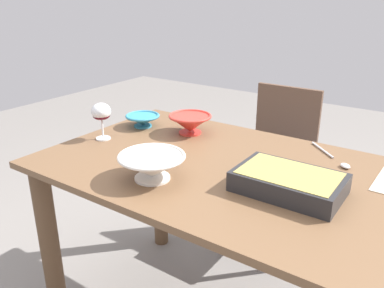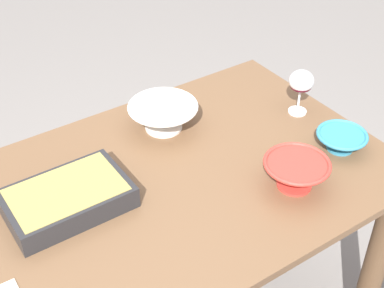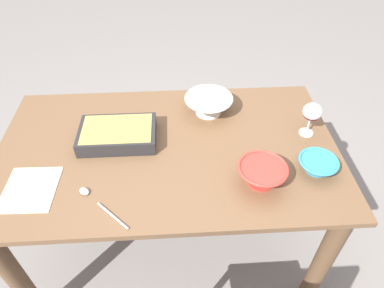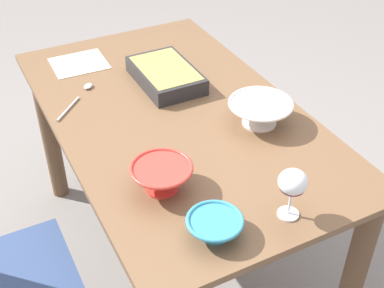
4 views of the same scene
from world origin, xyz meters
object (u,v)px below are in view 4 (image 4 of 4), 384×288
object	(u,v)px
casserole_dish	(166,74)
serving_bowl	(215,225)
dining_table	(177,146)
wine_glass	(293,184)
small_bowl	(260,112)
napkin	(79,63)
serving_spoon	(81,94)
mixing_bowl	(162,176)

from	to	relation	value
casserole_dish	serving_bowl	xyz separation A→B (m)	(0.81, -0.23, -0.00)
dining_table	wine_glass	size ratio (longest dim) A/B	9.17
wine_glass	serving_bowl	bearing A→B (deg)	-97.45
small_bowl	napkin	xyz separation A→B (m)	(-0.72, -0.44, -0.05)
dining_table	serving_spoon	world-z (taller)	serving_spoon
small_bowl	wine_glass	bearing A→B (deg)	-22.75
small_bowl	napkin	world-z (taller)	small_bowl
dining_table	serving_bowl	size ratio (longest dim) A/B	9.22
casserole_dish	serving_spoon	distance (m)	0.34
casserole_dish	mixing_bowl	world-z (taller)	mixing_bowl
mixing_bowl	serving_bowl	size ratio (longest dim) A/B	1.20
casserole_dish	mixing_bowl	xyz separation A→B (m)	(0.57, -0.28, 0.01)
serving_bowl	napkin	distance (m)	1.12
small_bowl	serving_bowl	distance (m)	0.57
serving_bowl	small_bowl	bearing A→B (deg)	134.55
napkin	serving_spoon	bearing A→B (deg)	-15.44
napkin	mixing_bowl	bearing A→B (deg)	-1.03
casserole_dish	dining_table	bearing A→B (deg)	-15.56
casserole_dish	napkin	world-z (taller)	casserole_dish
serving_spoon	wine_glass	bearing A→B (deg)	20.07
dining_table	wine_glass	world-z (taller)	wine_glass
casserole_dish	small_bowl	size ratio (longest dim) A/B	1.45
serving_bowl	serving_spoon	distance (m)	0.87
dining_table	serving_bowl	world-z (taller)	serving_bowl
mixing_bowl	small_bowl	size ratio (longest dim) A/B	0.84
serving_bowl	wine_glass	bearing A→B (deg)	82.55
dining_table	small_bowl	size ratio (longest dim) A/B	6.42
dining_table	mixing_bowl	size ratio (longest dim) A/B	7.68
mixing_bowl	serving_spoon	distance (m)	0.64
napkin	dining_table	bearing A→B (deg)	21.07
wine_glass	napkin	distance (m)	1.19
mixing_bowl	serving_spoon	size ratio (longest dim) A/B	0.92
small_bowl	napkin	size ratio (longest dim) A/B	1.02
wine_glass	casserole_dish	world-z (taller)	wine_glass
mixing_bowl	serving_bowl	distance (m)	0.24
serving_spoon	dining_table	bearing A→B (deg)	45.03
casserole_dish	serving_spoon	world-z (taller)	casserole_dish
casserole_dish	small_bowl	bearing A→B (deg)	22.84
casserole_dish	wine_glass	bearing A→B (deg)	-0.31
serving_spoon	small_bowl	bearing A→B (deg)	47.09
mixing_bowl	napkin	xyz separation A→B (m)	(-0.89, 0.02, -0.05)
wine_glass	serving_bowl	size ratio (longest dim) A/B	1.01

